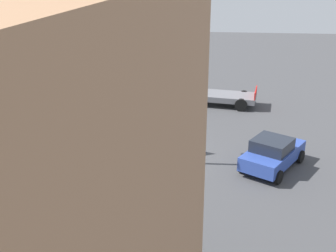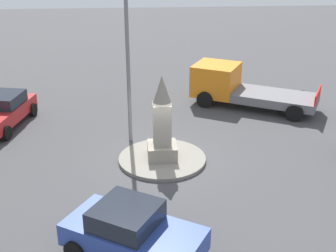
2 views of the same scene
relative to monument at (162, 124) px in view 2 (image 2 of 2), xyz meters
name	(u,v)px [view 2 (image 2 of 2)]	position (x,y,z in m)	size (l,w,h in m)	color
ground_plane	(162,160)	(0.00, 0.00, -1.58)	(80.00, 80.00, 0.00)	#424244
traffic_island	(162,159)	(0.00, 0.00, -1.51)	(3.48, 3.48, 0.14)	gray
monument	(162,124)	(0.00, 0.00, 0.00)	(1.15, 1.15, 3.38)	gray
streetlamp	(127,29)	(1.25, -1.98, 3.29)	(2.76, 0.28, 8.15)	slate
car_blue_waiting	(132,232)	(1.21, 5.64, -0.80)	(4.24, 3.55, 1.57)	#2D479E
car_red_passing	(3,110)	(7.18, -4.13, -0.82)	(2.59, 4.32, 1.49)	#B22323
truck_orange_parked_left	(237,86)	(-4.33, -6.07, -0.59)	(6.60, 4.94, 2.05)	orange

